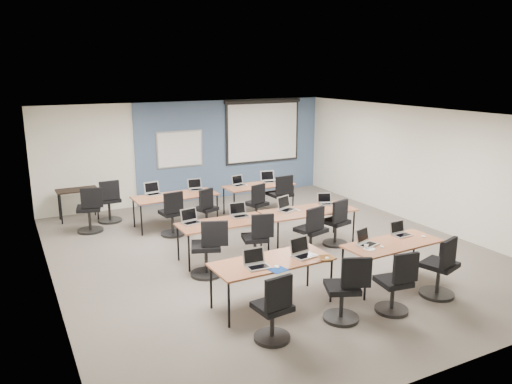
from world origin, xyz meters
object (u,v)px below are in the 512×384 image
laptop_1 (303,251)px  laptop_2 (366,241)px  projector_screen (263,128)px  whiteboard (180,149)px  task_chair_11 (281,199)px  training_table_front_right (393,245)px  utility_table (77,193)px  laptop_3 (400,232)px  laptop_5 (239,213)px  task_chair_0 (274,314)px  training_table_mid_right (308,212)px  training_table_back_right (259,187)px  laptop_4 (191,219)px  task_chair_2 (396,287)px  laptop_6 (286,207)px  task_chair_5 (257,243)px  laptop_9 (196,187)px  training_table_mid_left (224,224)px  task_chair_7 (337,226)px  task_chair_4 (208,253)px  task_chair_9 (206,212)px  task_chair_6 (312,236)px  task_chair_8 (173,217)px  task_chair_1 (345,294)px  laptop_7 (326,201)px  laptop_11 (269,179)px  training_table_back_left (175,197)px  task_chair_3 (441,272)px  training_table_front_left (272,263)px  spare_chair_a (109,205)px  spare_chair_b (90,213)px  laptop_0 (256,262)px  laptop_8 (153,191)px  task_chair_10 (257,207)px

laptop_1 → laptop_2: (1.19, -0.05, -0.00)m
projector_screen → whiteboard: bearing=179.5°
whiteboard → task_chair_11: whiteboard is taller
training_table_front_right → utility_table: bearing=120.4°
laptop_3 → laptop_5: laptop_5 is taller
task_chair_0 → training_table_mid_right: bearing=44.3°
training_table_back_right → laptop_4: laptop_4 is taller
task_chair_2 → laptop_6: 3.36m
task_chair_5 → laptop_9: (0.01, 3.19, 0.38)m
training_table_mid_left → task_chair_7: task_chair_7 is taller
task_chair_4 → task_chair_9: size_ratio=1.09×
laptop_4 → task_chair_6: (2.09, -0.95, -0.36)m
task_chair_6 → task_chair_8: size_ratio=1.03×
task_chair_1 → laptop_7: (1.90, 3.19, 0.37)m
training_table_front_right → laptop_1: bearing=170.4°
task_chair_8 → task_chair_11: (2.81, 0.19, 0.02)m
laptop_1 → laptop_2: size_ratio=1.08×
task_chair_2 → laptop_4: (-1.94, 3.41, 0.39)m
laptop_3 → task_chair_11: (-0.06, 4.03, -0.35)m
laptop_3 → task_chair_7: bearing=91.1°
laptop_11 → utility_table: bearing=172.9°
training_table_back_left → task_chair_3: size_ratio=1.85×
training_table_mid_right → task_chair_9: task_chair_9 is taller
training_table_front_left → task_chair_9: 4.02m
task_chair_5 → whiteboard: bearing=102.8°
training_table_mid_left → spare_chair_a: spare_chair_a is taller
laptop_11 → projector_screen: bearing=75.9°
training_table_mid_left → training_table_front_left: bearing=-93.3°
task_chair_3 → laptop_4: (-2.94, 3.33, 0.37)m
training_table_back_right → spare_chair_b: (-4.01, 0.39, -0.25)m
task_chair_4 → task_chair_6: 2.10m
laptop_0 → laptop_2: laptop_0 is taller
laptop_5 → laptop_6: (1.03, -0.04, 0.00)m
task_chair_0 → task_chair_5: 2.74m
training_table_back_left → laptop_4: size_ratio=5.61×
laptop_1 → laptop_0: bearing=175.3°
laptop_8 → spare_chair_b: spare_chair_b is taller
training_table_back_left → laptop_3: 5.17m
utility_table → spare_chair_b: spare_chair_b is taller
training_table_mid_left → task_chair_9: bearing=78.2°
projector_screen → task_chair_9: size_ratio=2.51×
task_chair_11 → task_chair_2: bearing=-104.0°
task_chair_5 → task_chair_11: 3.11m
training_table_mid_right → task_chair_6: task_chair_6 is taller
task_chair_6 → laptop_7: (0.93, 0.87, 0.36)m
laptop_4 → task_chair_10: 2.62m
projector_screen → training_table_front_left: bearing=-117.0°
training_table_front_right → spare_chair_b: spare_chair_b is taller
projector_screen → laptop_11: size_ratio=6.70×
laptop_2 → task_chair_10: bearing=72.3°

